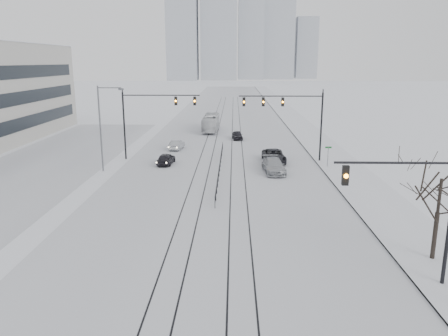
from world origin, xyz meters
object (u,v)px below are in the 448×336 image
Objects in this scene: traffic_mast_near at (420,203)px; sedan_nb_front at (274,156)px; bare_tree at (441,187)px; sedan_nb_far at (237,135)px; sedan_sb_outer at (177,145)px; box_truck at (211,123)px; sedan_nb_right at (274,166)px; sedan_sb_inner at (166,159)px.

traffic_mast_near is 29.26m from sedan_nb_front.
sedan_nb_far is at bearing 105.33° from bare_tree.
sedan_sb_outer is 14.23m from sedan_nb_front.
box_truck is at bearing 114.13° from sedan_nb_far.
box_truck is (-4.39, 8.00, 0.77)m from sedan_nb_far.
sedan_sb_outer is at bearing 120.43° from bare_tree.
box_truck is (3.72, 15.97, 0.75)m from sedan_sb_outer.
sedan_nb_far is (-3.68, 20.15, -0.13)m from sedan_nb_right.
sedan_sb_outer is 0.74× the size of sedan_nb_right.
sedan_sb_outer is 11.38m from sedan_nb_far.
sedan_nb_right is 20.49m from sedan_nb_far.
box_truck reaches higher than sedan_nb_right.
sedan_nb_right reaches higher than sedan_sb_inner.
sedan_sb_inner is 24.94m from box_truck.
sedan_sb_inner is at bearing 96.62° from sedan_sb_outer.
sedan_nb_right is at bearing 168.73° from sedan_sb_inner.
box_truck is at bearing -93.66° from sedan_sb_inner.
sedan_sb_inner is at bearing 128.74° from bare_tree.
sedan_nb_far is at bearing -128.11° from sedan_sb_outer.
sedan_sb_outer is 16.42m from box_truck.
sedan_sb_inner is at bearing -175.78° from sedan_nb_front.
traffic_mast_near is 1.84× the size of sedan_sb_outer.
box_truck is at bearing 107.70° from bare_tree.
traffic_mast_near reaches higher than sedan_sb_inner.
traffic_mast_near reaches higher than bare_tree.
bare_tree reaches higher than box_truck.
traffic_mast_near is at bearing -128.76° from bare_tree.
sedan_nb_front is 0.53× the size of box_truck.
bare_tree is 31.28m from sedan_sb_inner.
traffic_mast_near reaches higher than sedan_nb_right.
sedan_sb_inner is 18.56m from sedan_nb_far.
sedan_nb_far is 0.36× the size of box_truck.
sedan_nb_front is (-4.65, 28.64, -3.83)m from traffic_mast_near.
traffic_mast_near is at bearing -83.32° from sedan_nb_far.
sedan_nb_right reaches higher than sedan_nb_front.
box_truck is at bearing -95.74° from sedan_sb_outer.
sedan_sb_inner is (-17.01, 27.22, -3.91)m from traffic_mast_near.
traffic_mast_near is 1.33× the size of sedan_nb_front.
sedan_nb_far is at bearing 101.33° from traffic_mast_near.
bare_tree is at bearing -76.93° from sedan_nb_front.
traffic_mast_near is 32.33m from sedan_sb_inner.
box_truck reaches higher than sedan_sb_outer.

